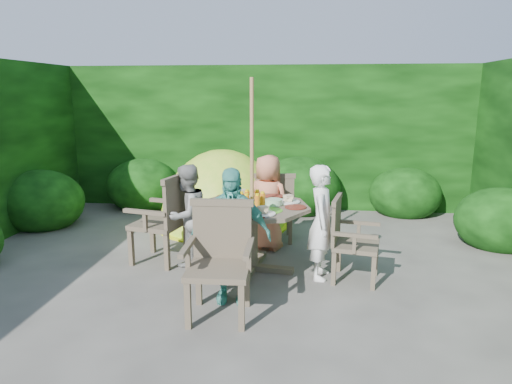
# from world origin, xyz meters

# --- Properties ---
(ground) EXTENTS (60.00, 60.00, 0.00)m
(ground) POSITION_xyz_m (0.00, 0.00, 0.00)
(ground) COLOR #4C4843
(ground) RESTS_ON ground
(hedge_enclosure) EXTENTS (9.00, 9.00, 2.50)m
(hedge_enclosure) POSITION_xyz_m (0.00, 1.33, 1.25)
(hedge_enclosure) COLOR black
(hedge_enclosure) RESTS_ON ground
(patio_table) EXTENTS (1.53, 1.53, 0.94)m
(patio_table) POSITION_xyz_m (0.13, 0.56, 0.66)
(patio_table) COLOR #463C2E
(patio_table) RESTS_ON ground
(parasol_pole) EXTENTS (0.05, 0.05, 2.20)m
(parasol_pole) POSITION_xyz_m (0.13, 0.56, 1.10)
(parasol_pole) COLOR olive
(parasol_pole) RESTS_ON ground
(garden_chair_right) EXTENTS (0.57, 0.62, 0.90)m
(garden_chair_right) POSITION_xyz_m (1.22, 0.41, 0.48)
(garden_chair_right) COLOR #463C2E
(garden_chair_right) RESTS_ON ground
(garden_chair_left) EXTENTS (0.68, 0.73, 1.05)m
(garden_chair_left) POSITION_xyz_m (-0.95, 0.71, 0.56)
(garden_chair_left) COLOR #463C2E
(garden_chair_left) RESTS_ON ground
(garden_chair_back) EXTENTS (0.62, 0.56, 0.95)m
(garden_chair_back) POSITION_xyz_m (0.30, 1.65, 0.51)
(garden_chair_back) COLOR #463C2E
(garden_chair_back) RESTS_ON ground
(garden_chair_front) EXTENTS (0.63, 0.57, 1.02)m
(garden_chair_front) POSITION_xyz_m (-0.04, -0.51, 0.54)
(garden_chair_front) COLOR #463C2E
(garden_chair_front) RESTS_ON ground
(child_right) EXTENTS (0.35, 0.50, 1.28)m
(child_right) POSITION_xyz_m (0.92, 0.45, 0.64)
(child_right) COLOR white
(child_right) RESTS_ON ground
(child_left) EXTENTS (0.68, 0.74, 1.22)m
(child_left) POSITION_xyz_m (-0.67, 0.67, 0.61)
(child_left) COLOR gray
(child_left) RESTS_ON ground
(child_back) EXTENTS (0.72, 0.61, 1.26)m
(child_back) POSITION_xyz_m (0.24, 1.36, 0.63)
(child_back) COLOR #D97D59
(child_back) RESTS_ON ground
(child_front) EXTENTS (0.80, 0.35, 1.35)m
(child_front) POSITION_xyz_m (0.01, -0.23, 0.67)
(child_front) COLOR teal
(child_front) RESTS_ON ground
(dome_tent) EXTENTS (2.45, 2.45, 2.37)m
(dome_tent) POSITION_xyz_m (-0.57, 2.39, 0.00)
(dome_tent) COLOR #94D328
(dome_tent) RESTS_ON ground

